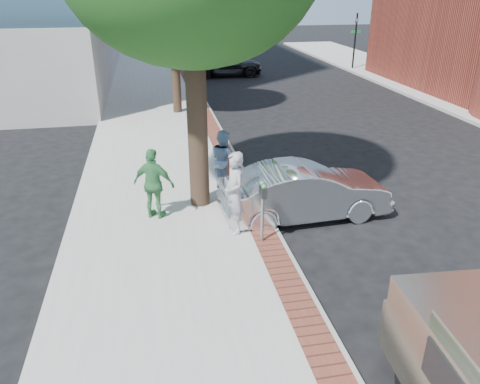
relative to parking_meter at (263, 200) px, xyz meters
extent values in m
plane|color=black|center=(-0.56, 0.45, -1.21)|extent=(120.00, 120.00, 0.00)
cube|color=#9E9991|center=(-2.06, 8.45, -1.13)|extent=(5.00, 60.00, 0.15)
cube|color=brown|center=(0.14, 8.45, -1.05)|extent=(0.60, 60.00, 0.01)
cube|color=gray|center=(0.49, 8.45, -1.13)|extent=(0.10, 60.00, 0.15)
cylinder|color=black|center=(0.34, 22.45, 0.69)|extent=(0.12, 0.12, 3.80)
imported|color=black|center=(0.34, 22.45, 1.79)|extent=(0.18, 0.15, 0.90)
cube|color=#1E7238|center=(0.34, 22.45, 1.39)|extent=(0.70, 0.03, 0.18)
cylinder|color=black|center=(11.94, 22.45, 0.69)|extent=(0.12, 0.12, 3.80)
imported|color=black|center=(11.94, 22.45, 1.79)|extent=(0.18, 0.15, 0.90)
cube|color=#1E7238|center=(11.94, 22.45, 1.39)|extent=(0.70, 0.03, 0.18)
cylinder|color=black|center=(-1.16, 2.35, 1.14)|extent=(0.52, 0.52, 4.40)
cylinder|color=black|center=(-1.06, 12.45, 0.87)|extent=(0.40, 0.40, 3.85)
cylinder|color=gray|center=(0.00, 0.00, -0.48)|extent=(0.07, 0.07, 1.15)
cube|color=#2D3030|center=(0.00, -0.09, 0.21)|extent=(0.12, 0.14, 0.24)
cube|color=#2D3030|center=(0.00, 0.09, 0.21)|extent=(0.12, 0.14, 0.24)
sphere|color=#3F8C4C|center=(0.00, -0.09, 0.36)|extent=(0.11, 0.11, 0.11)
sphere|color=#3F8C4C|center=(0.00, 0.09, 0.36)|extent=(0.11, 0.11, 0.11)
imported|color=#9A9A9E|center=(-0.53, 0.60, -0.05)|extent=(0.61, 0.81, 2.00)
imported|color=#7B9DBF|center=(-0.37, 3.26, -0.19)|extent=(0.92, 1.03, 1.74)
imported|color=#3D874A|center=(-2.36, 1.72, -0.14)|extent=(1.16, 0.87, 1.83)
imported|color=silver|center=(1.44, 1.29, -0.49)|extent=(4.43, 1.76, 1.43)
imported|color=black|center=(2.63, 21.80, -0.37)|extent=(4.94, 2.01, 1.68)
cube|color=gray|center=(1.94, -4.25, -0.49)|extent=(1.90, 1.02, 0.80)
cube|color=black|center=(1.97, -3.80, -0.16)|extent=(1.59, 0.13, 0.40)
camera|label=1|loc=(-2.29, -9.17, 4.42)|focal=35.00mm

